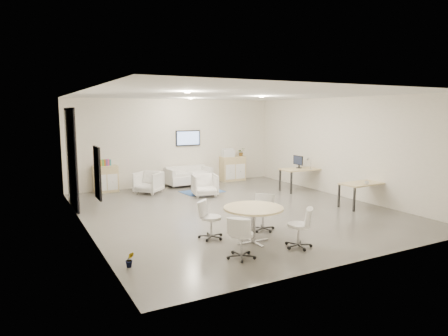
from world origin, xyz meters
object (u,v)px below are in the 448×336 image
object	(u,v)px
armchair_right	(205,184)
desk_front	(363,185)
round_table	(253,211)
sideboard_right	(233,169)
desk_rear	(302,171)
armchair_left	(148,181)
sideboard_left	(106,179)
loveseat	(188,177)

from	to	relation	value
armchair_right	desk_front	world-z (taller)	armchair_right
round_table	armchair_right	bearing A→B (deg)	76.78
round_table	sideboard_right	bearing A→B (deg)	64.02
round_table	desk_rear	bearing A→B (deg)	41.64
armchair_left	desk_rear	world-z (taller)	armchair_left
sideboard_right	armchair_right	distance (m)	3.12
sideboard_left	round_table	distance (m)	7.12
armchair_right	round_table	distance (m)	4.89
loveseat	desk_rear	distance (m)	4.19
armchair_left	round_table	distance (m)	6.09
sideboard_left	armchair_right	distance (m)	3.49
armchair_left	sideboard_left	bearing A→B (deg)	-167.67
armchair_left	desk_front	bearing A→B (deg)	2.35
armchair_left	armchair_right	size ratio (longest dim) A/B	1.02
sideboard_right	loveseat	xyz separation A→B (m)	(-2.00, -0.15, -0.16)
desk_front	round_table	distance (m)	4.67
sideboard_right	armchair_left	bearing A→B (deg)	-167.35
desk_front	round_table	bearing A→B (deg)	-167.52
sideboard_right	loveseat	world-z (taller)	sideboard_right
sideboard_right	loveseat	bearing A→B (deg)	-175.69
sideboard_left	loveseat	world-z (taller)	sideboard_left
loveseat	armchair_right	distance (m)	2.02
desk_front	desk_rear	bearing A→B (deg)	87.18
loveseat	desk_front	world-z (taller)	same
sideboard_left	armchair_left	size ratio (longest dim) A/B	1.13
armchair_left	desk_rear	size ratio (longest dim) A/B	0.53
loveseat	round_table	distance (m)	6.90
sideboard_left	desk_rear	bearing A→B (deg)	-25.58
armchair_right	sideboard_right	bearing A→B (deg)	56.37
desk_front	armchair_left	bearing A→B (deg)	132.41
loveseat	desk_rear	size ratio (longest dim) A/B	1.10
armchair_left	round_table	world-z (taller)	armchair_left
loveseat	armchair_right	bearing A→B (deg)	-100.96
desk_rear	armchair_left	bearing A→B (deg)	160.79
loveseat	armchair_right	size ratio (longest dim) A/B	2.12
sideboard_right	desk_front	bearing A→B (deg)	-78.66
armchair_right	loveseat	bearing A→B (deg)	95.41
sideboard_left	armchair_right	xyz separation A→B (m)	(2.73, -2.18, -0.06)
sideboard_right	armchair_right	bearing A→B (deg)	-136.20
loveseat	round_table	bearing A→B (deg)	-105.24
armchair_left	armchair_right	bearing A→B (deg)	5.52
desk_rear	round_table	size ratio (longest dim) A/B	1.22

